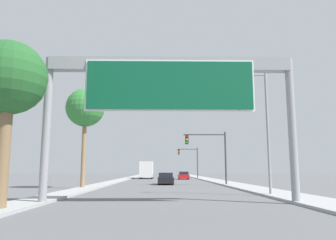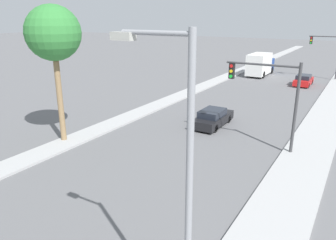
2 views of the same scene
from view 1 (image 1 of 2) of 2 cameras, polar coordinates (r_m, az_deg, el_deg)
name	(u,v)px [view 1 (image 1 of 2)]	position (r m, az deg, el deg)	size (l,w,h in m)	color
sidewalk_right	(208,179)	(59.59, 6.99, -10.19)	(3.00, 120.00, 0.15)	#A6A6A6
median_strip_left	(124,179)	(59.43, -7.72, -10.18)	(2.00, 120.00, 0.15)	#A6A6A6
sign_gantry	(170,86)	(17.45, 0.35, 6.03)	(13.32, 0.73, 7.70)	gray
car_far_left	(166,179)	(39.73, -0.42, -10.21)	(1.85, 4.64, 1.39)	black
car_near_left	(184,176)	(60.99, 2.72, -9.65)	(1.87, 4.42, 1.40)	red
truck_box_primary	(147,170)	(65.35, -3.74, -8.70)	(2.46, 7.30, 3.29)	navy
traffic_light_near_intersection	(212,149)	(37.49, 7.59, -4.98)	(4.85, 0.32, 6.00)	#3D3D3F
traffic_light_mid_block	(191,158)	(67.30, 4.01, -6.56)	(4.23, 0.32, 6.21)	#3D3D3F
palm_tree_foreground	(9,80)	(16.25, -25.99, 6.22)	(3.31, 3.31, 7.45)	brown
palm_tree_background	(85,109)	(32.29, -14.22, 1.95)	(3.66, 3.66, 9.45)	#8C704C
street_lamp_right	(264,122)	(23.49, 16.32, -0.38)	(2.26, 0.28, 8.50)	gray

